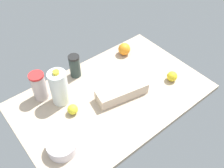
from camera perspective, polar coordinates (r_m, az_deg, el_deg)
name	(u,v)px	position (r cm, az deg, el deg)	size (l,w,h in cm)	color
countertop	(112,97)	(159.56, 0.00, -2.89)	(120.00, 76.00, 3.00)	tan
egg_carton	(122,92)	(155.35, 2.26, -1.79)	(32.55, 11.21, 7.47)	beige
mixing_bowl	(62,146)	(135.41, -11.37, -13.79)	(15.67, 15.67, 6.65)	silver
tumbler_cup	(39,86)	(156.84, -16.33, -0.47)	(9.10, 9.10, 19.01)	beige
shaker_bottle	(75,66)	(167.58, -8.51, 4.09)	(7.49, 7.49, 16.36)	#263633
milk_jug	(59,87)	(150.36, -11.99, -0.78)	(10.86, 10.86, 24.52)	white
lemon_beside_bowl	(172,76)	(170.07, 13.56, 1.71)	(6.89, 6.89, 6.89)	yellow
lemon_near_front	(73,109)	(148.78, -8.97, -5.75)	(6.19, 6.19, 6.19)	yellow
orange_by_jug	(124,49)	(186.15, 2.82, 7.99)	(8.95, 8.95, 8.95)	orange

